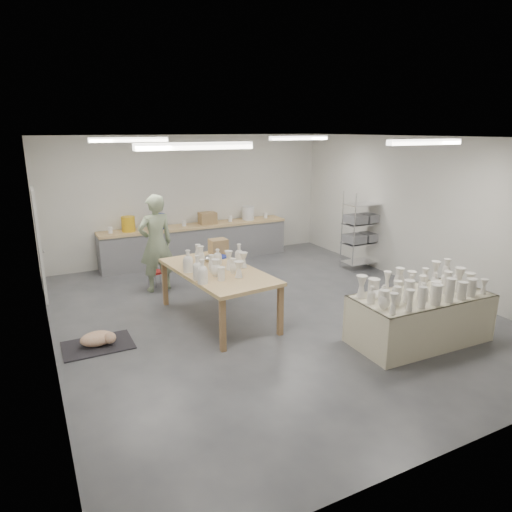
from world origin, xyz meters
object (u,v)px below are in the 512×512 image
potter (156,243)px  red_stool (154,273)px  drying_table (420,315)px  work_table (216,268)px

potter → red_stool: 0.74m
potter → red_stool: size_ratio=4.41×
drying_table → red_stool: size_ratio=4.87×
drying_table → red_stool: bearing=125.6°
work_table → potter: potter is taller
drying_table → work_table: size_ratio=0.88×
work_table → potter: size_ratio=1.26×
red_stool → potter: bearing=-90.0°
potter → drying_table: bearing=117.8°
drying_table → red_stool: drying_table is taller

